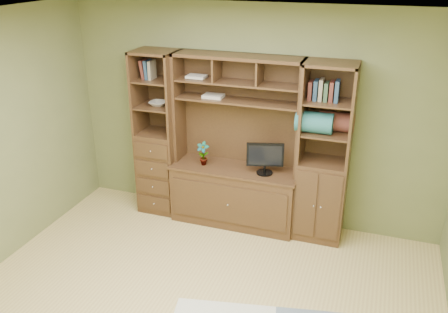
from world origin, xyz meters
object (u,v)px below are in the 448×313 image
at_px(left_tower, 159,134).
at_px(right_tower, 324,155).
at_px(monitor, 265,153).
at_px(center_hutch, 235,145).

relative_size(left_tower, right_tower, 1.00).
xyz_separation_m(left_tower, monitor, (1.37, -0.07, -0.04)).
bearing_deg(right_tower, left_tower, 180.00).
relative_size(center_hutch, monitor, 3.96).
distance_m(right_tower, monitor, 0.66).
height_order(center_hutch, left_tower, same).
bearing_deg(monitor, left_tower, 161.59).
xyz_separation_m(center_hutch, monitor, (0.37, -0.03, -0.04)).
bearing_deg(monitor, center_hutch, 159.37).
distance_m(left_tower, monitor, 1.38).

